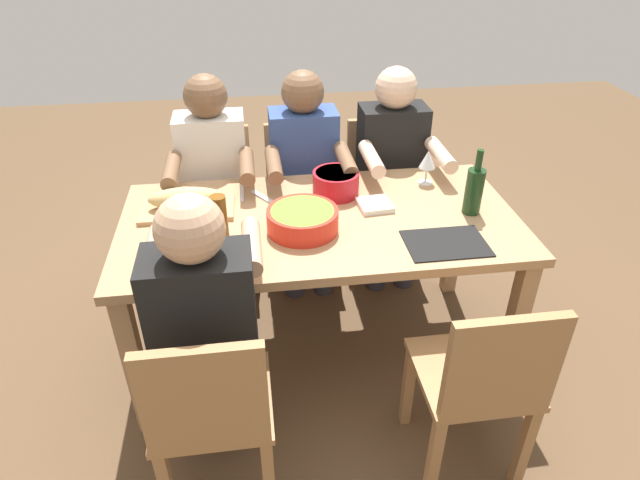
% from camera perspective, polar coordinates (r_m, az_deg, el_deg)
% --- Properties ---
extents(ground_plane, '(8.00, 8.00, 0.00)m').
position_cam_1_polar(ground_plane, '(2.78, 0.00, -11.00)').
color(ground_plane, brown).
extents(dining_table, '(1.69, 0.86, 0.74)m').
position_cam_1_polar(dining_table, '(2.37, 0.00, 0.41)').
color(dining_table, '#A87F56').
rests_on(dining_table, ground_plane).
extents(chair_far_center, '(0.40, 0.40, 0.85)m').
position_cam_1_polar(chair_far_center, '(3.10, -1.92, 5.13)').
color(chair_far_center, '#9E7044').
rests_on(chair_far_center, ground_plane).
extents(diner_far_center, '(0.41, 0.53, 1.20)m').
position_cam_1_polar(diner_far_center, '(2.85, -1.59, 7.28)').
color(diner_far_center, '#2D2D38').
rests_on(diner_far_center, ground_plane).
extents(chair_far_left, '(0.40, 0.40, 0.85)m').
position_cam_1_polar(chair_far_left, '(3.10, -10.51, 4.50)').
color(chair_far_left, '#9E7044').
rests_on(chair_far_left, ground_plane).
extents(diner_far_left, '(0.41, 0.53, 1.20)m').
position_cam_1_polar(diner_far_left, '(2.84, -11.00, 6.59)').
color(diner_far_left, '#2D2D38').
rests_on(diner_far_left, ground_plane).
extents(chair_near_left, '(0.40, 0.40, 0.85)m').
position_cam_1_polar(chair_near_left, '(1.90, -11.29, -17.06)').
color(chair_near_left, '#9E7044').
rests_on(chair_near_left, ground_plane).
extents(diner_near_left, '(0.41, 0.53, 1.20)m').
position_cam_1_polar(diner_near_left, '(1.88, -11.83, -8.55)').
color(diner_near_left, '#2D2D38').
rests_on(diner_near_left, ground_plane).
extents(chair_near_right, '(0.40, 0.40, 0.85)m').
position_cam_1_polar(chair_near_right, '(2.03, 16.58, -13.92)').
color(chair_near_right, '#9E7044').
rests_on(chair_near_right, ground_plane).
extents(chair_far_right, '(0.40, 0.40, 0.85)m').
position_cam_1_polar(chair_far_right, '(3.18, 6.47, 5.64)').
color(chair_far_right, '#9E7044').
rests_on(chair_far_right, ground_plane).
extents(diner_far_right, '(0.41, 0.53, 1.20)m').
position_cam_1_polar(diner_far_right, '(2.93, 7.56, 7.75)').
color(diner_far_right, '#2D2D38').
rests_on(diner_far_right, ground_plane).
extents(serving_bowl_salad, '(0.29, 0.29, 0.09)m').
position_cam_1_polar(serving_bowl_salad, '(2.22, -1.83, 2.23)').
color(serving_bowl_salad, red).
rests_on(serving_bowl_salad, dining_table).
extents(serving_bowl_greens, '(0.21, 0.21, 0.11)m').
position_cam_1_polar(serving_bowl_greens, '(2.49, 1.66, 6.11)').
color(serving_bowl_greens, '#B21923').
rests_on(serving_bowl_greens, dining_table).
extents(cutting_board, '(0.40, 0.23, 0.02)m').
position_cam_1_polar(cutting_board, '(2.44, -13.66, 3.15)').
color(cutting_board, tan).
rests_on(cutting_board, dining_table).
extents(bread_loaf, '(0.32, 0.12, 0.09)m').
position_cam_1_polar(bread_loaf, '(2.42, -13.82, 4.28)').
color(bread_loaf, tan).
rests_on(bread_loaf, cutting_board).
extents(wine_bottle, '(0.08, 0.08, 0.29)m').
position_cam_1_polar(wine_bottle, '(2.41, 15.77, 5.06)').
color(wine_bottle, '#193819').
rests_on(wine_bottle, dining_table).
extents(beer_bottle, '(0.06, 0.06, 0.22)m').
position_cam_1_polar(beer_bottle, '(2.12, -10.38, 1.86)').
color(beer_bottle, brown).
rests_on(beer_bottle, dining_table).
extents(wine_glass, '(0.08, 0.08, 0.17)m').
position_cam_1_polar(wine_glass, '(2.62, 11.16, 8.11)').
color(wine_glass, silver).
rests_on(wine_glass, dining_table).
extents(fork_far_left, '(0.02, 0.17, 0.01)m').
position_cam_1_polar(fork_far_left, '(2.54, -8.12, 4.87)').
color(fork_far_left, silver).
rests_on(fork_far_left, dining_table).
extents(fork_near_left, '(0.02, 0.17, 0.01)m').
position_cam_1_polar(fork_near_left, '(2.11, -15.47, -2.49)').
color(fork_near_left, silver).
rests_on(fork_near_left, dining_table).
extents(placemat_near_right, '(0.32, 0.23, 0.01)m').
position_cam_1_polar(placemat_near_right, '(2.21, 12.99, -0.34)').
color(placemat_near_right, black).
rests_on(placemat_near_right, dining_table).
extents(carving_knife, '(0.15, 0.20, 0.01)m').
position_cam_1_polar(carving_knife, '(2.47, -5.49, 4.19)').
color(carving_knife, silver).
rests_on(carving_knife, dining_table).
extents(napkin_stack, '(0.15, 0.15, 0.02)m').
position_cam_1_polar(napkin_stack, '(2.41, 5.74, 3.66)').
color(napkin_stack, white).
rests_on(napkin_stack, dining_table).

